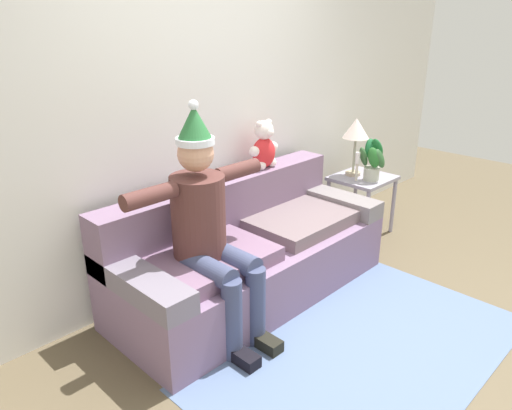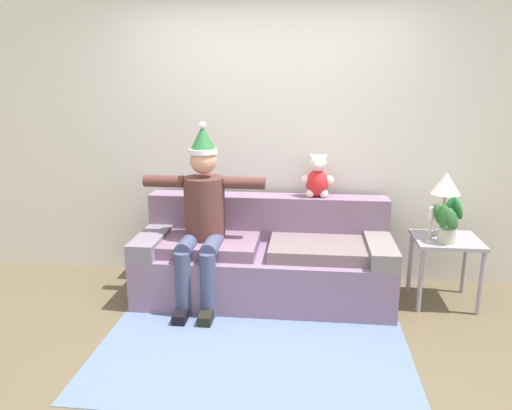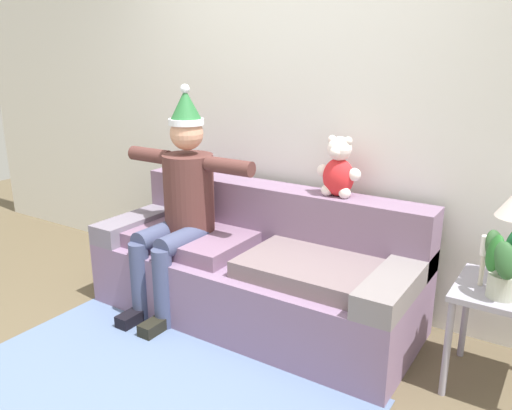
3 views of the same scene
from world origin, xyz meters
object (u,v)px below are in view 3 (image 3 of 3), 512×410
at_px(side_table, 510,307).
at_px(candle_tall, 484,254).
at_px(couch, 257,268).
at_px(potted_plant, 506,260).
at_px(person_seated, 180,200).
at_px(teddy_bear, 338,169).

distance_m(side_table, candle_tall, 0.30).
height_order(couch, potted_plant, potted_plant).
bearing_deg(side_table, person_seated, -175.16).
bearing_deg(side_table, candle_tall, -172.24).
distance_m(potted_plant, candle_tall, 0.14).
distance_m(person_seated, teddy_bear, 1.06).
distance_m(couch, potted_plant, 1.53).
distance_m(teddy_bear, potted_plant, 1.12).
xyz_separation_m(side_table, potted_plant, (-0.04, -0.11, 0.28)).
bearing_deg(couch, potted_plant, -3.91).
xyz_separation_m(person_seated, candle_tall, (1.86, 0.15, -0.02)).
xyz_separation_m(couch, candle_tall, (1.36, -0.01, 0.41)).
height_order(couch, teddy_bear, teddy_bear).
xyz_separation_m(teddy_bear, potted_plant, (1.03, -0.36, -0.25)).
bearing_deg(potted_plant, couch, 176.09).
bearing_deg(candle_tall, potted_plant, -38.30).
xyz_separation_m(couch, potted_plant, (1.47, -0.10, 0.43)).
xyz_separation_m(potted_plant, candle_tall, (-0.11, 0.09, -0.02)).
relative_size(person_seated, candle_tall, 5.70).
bearing_deg(person_seated, couch, 18.14).
relative_size(person_seated, teddy_bear, 3.94).
bearing_deg(teddy_bear, potted_plant, -19.10).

